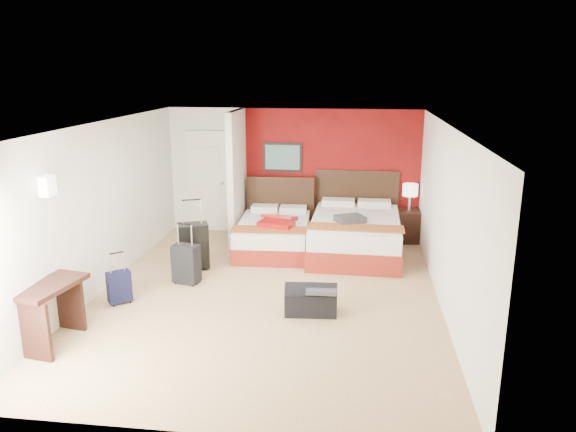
% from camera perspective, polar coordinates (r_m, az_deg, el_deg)
% --- Properties ---
extents(ground, '(6.50, 6.50, 0.00)m').
position_cam_1_polar(ground, '(8.22, -2.19, -8.15)').
color(ground, tan).
rests_on(ground, ground).
extents(room_walls, '(5.02, 6.52, 2.50)m').
position_cam_1_polar(room_walls, '(9.47, -9.28, 2.79)').
color(room_walls, white).
rests_on(room_walls, ground).
extents(red_accent_panel, '(3.50, 0.04, 2.50)m').
position_cam_1_polar(red_accent_panel, '(10.87, 4.44, 4.50)').
color(red_accent_panel, maroon).
rests_on(red_accent_panel, ground).
extents(partition_wall, '(0.12, 1.20, 2.50)m').
position_cam_1_polar(partition_wall, '(10.50, -5.34, 4.10)').
color(partition_wall, silver).
rests_on(partition_wall, ground).
extents(entry_door, '(0.82, 0.06, 2.05)m').
position_cam_1_polar(entry_door, '(11.28, -8.39, 3.61)').
color(entry_door, silver).
rests_on(entry_door, ground).
extents(bed_left, '(1.35, 1.87, 0.55)m').
position_cam_1_polar(bed_left, '(10.03, -1.53, -2.12)').
color(bed_left, white).
rests_on(bed_left, ground).
extents(bed_right, '(1.62, 2.27, 0.67)m').
position_cam_1_polar(bed_right, '(9.92, 7.02, -2.05)').
color(bed_right, silver).
rests_on(bed_right, ground).
extents(red_suitcase_open, '(0.77, 0.93, 0.10)m').
position_cam_1_polar(red_suitcase_open, '(9.83, -1.05, -0.51)').
color(red_suitcase_open, '#9D0D0F').
rests_on(red_suitcase_open, bed_left).
extents(jacket_bundle, '(0.59, 0.55, 0.11)m').
position_cam_1_polar(jacket_bundle, '(9.52, 6.48, -0.31)').
color(jacket_bundle, '#3D3D43').
rests_on(jacket_bundle, bed_right).
extents(nightstand, '(0.48, 0.48, 0.62)m').
position_cam_1_polar(nightstand, '(10.80, 12.41, -1.01)').
color(nightstand, black).
rests_on(nightstand, ground).
extents(table_lamp, '(0.36, 0.36, 0.51)m').
position_cam_1_polar(table_lamp, '(10.66, 12.58, 1.92)').
color(table_lamp, white).
rests_on(table_lamp, nightstand).
extents(suitcase_black, '(0.58, 0.47, 0.75)m').
position_cam_1_polar(suitcase_black, '(9.23, -9.84, -3.24)').
color(suitcase_black, black).
rests_on(suitcase_black, ground).
extents(suitcase_charcoal, '(0.44, 0.33, 0.59)m').
position_cam_1_polar(suitcase_charcoal, '(8.67, -10.56, -5.06)').
color(suitcase_charcoal, black).
rests_on(suitcase_charcoal, ground).
extents(suitcase_navy, '(0.37, 0.35, 0.44)m').
position_cam_1_polar(suitcase_navy, '(8.20, -17.17, -7.25)').
color(suitcase_navy, black).
rests_on(suitcase_navy, ground).
extents(duffel_bag, '(0.73, 0.42, 0.36)m').
position_cam_1_polar(duffel_bag, '(7.56, 2.39, -8.84)').
color(duffel_bag, black).
rests_on(duffel_bag, ground).
extents(jacket_draped, '(0.41, 0.35, 0.05)m').
position_cam_1_polar(jacket_draped, '(7.42, 3.54, -7.60)').
color(jacket_draped, '#36363B').
rests_on(jacket_draped, duffel_bag).
extents(desk, '(0.62, 0.99, 0.77)m').
position_cam_1_polar(desk, '(7.27, -23.32, -9.36)').
color(desk, black).
rests_on(desk, ground).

